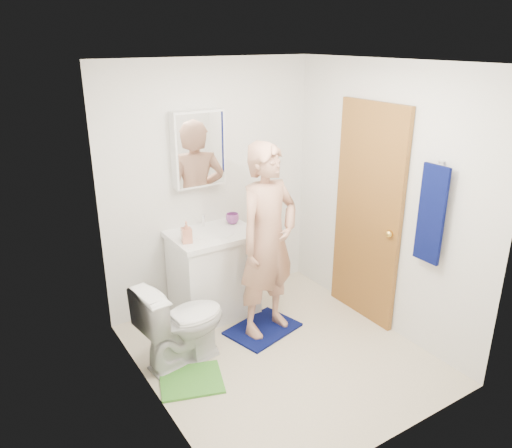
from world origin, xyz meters
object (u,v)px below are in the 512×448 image
(vanity_cabinet, at_px, (214,276))
(medicine_cabinet, at_px, (198,149))
(toilet, at_px, (182,322))
(soap_dispenser, at_px, (186,232))
(towel, at_px, (431,215))
(man, at_px, (268,241))
(toothbrush_cup, at_px, (232,219))

(vanity_cabinet, relative_size, medicine_cabinet, 1.14)
(toilet, distance_m, soap_dispenser, 0.80)
(vanity_cabinet, height_order, toilet, vanity_cabinet)
(vanity_cabinet, distance_m, towel, 2.08)
(towel, xyz_separation_m, man, (-0.92, 0.94, -0.36))
(medicine_cabinet, bearing_deg, toothbrush_cup, -22.49)
(towel, distance_m, toothbrush_cup, 1.86)
(man, bearing_deg, medicine_cabinet, 97.50)
(soap_dispenser, xyz_separation_m, man, (0.56, -0.45, -0.05))
(towel, bearing_deg, soap_dispenser, 136.68)
(vanity_cabinet, bearing_deg, toilet, -136.28)
(towel, relative_size, man, 0.46)
(towel, xyz_separation_m, soap_dispenser, (-1.48, 1.40, -0.30))
(man, bearing_deg, towel, -57.15)
(vanity_cabinet, relative_size, toilet, 1.07)
(toilet, relative_size, toothbrush_cup, 5.83)
(man, bearing_deg, soap_dispenser, 129.73)
(towel, distance_m, man, 1.36)
(soap_dispenser, distance_m, toothbrush_cup, 0.62)
(medicine_cabinet, bearing_deg, toilet, -126.73)
(toilet, height_order, soap_dispenser, soap_dispenser)
(towel, xyz_separation_m, toothbrush_cup, (-0.90, 1.59, -0.35))
(toothbrush_cup, distance_m, man, 0.65)
(vanity_cabinet, distance_m, toilet, 0.81)
(man, bearing_deg, toothbrush_cup, 77.05)
(toilet, bearing_deg, toothbrush_cup, -59.76)
(vanity_cabinet, bearing_deg, man, -64.18)
(medicine_cabinet, relative_size, towel, 0.87)
(toothbrush_cup, bearing_deg, medicine_cabinet, 157.51)
(towel, height_order, toothbrush_cup, towel)
(toothbrush_cup, bearing_deg, soap_dispenser, -161.16)
(soap_dispenser, relative_size, toothbrush_cup, 1.54)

